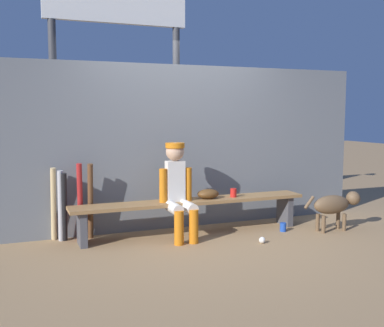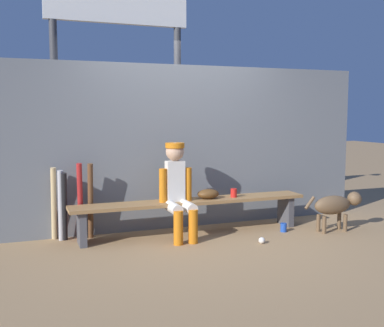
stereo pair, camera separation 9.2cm
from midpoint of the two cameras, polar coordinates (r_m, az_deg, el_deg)
name	(u,v)px [view 1 (the left image)]	position (r m, az deg, el deg)	size (l,w,h in m)	color
ground_plane	(192,234)	(5.84, -0.46, -8.64)	(30.00, 30.00, 0.00)	#9E7A51
chainlink_fence	(181,147)	(6.04, -1.85, 2.01)	(5.22, 0.03, 2.11)	slate
dugout_bench	(192,207)	(5.76, -0.46, -5.29)	(2.98, 0.36, 0.43)	olive
player_seated	(178,187)	(5.53, -2.18, -2.93)	(0.41, 0.55, 1.14)	silver
baseball_glove	(208,194)	(5.81, 1.53, -3.74)	(0.28, 0.20, 0.12)	#593819
bat_wood_dark	(90,201)	(5.66, -12.80, -4.55)	(0.06, 0.06, 0.91)	brown
bat_aluminum_red	(80,202)	(5.65, -14.00, -4.57)	(0.06, 0.06, 0.91)	#B22323
bat_aluminum_black	(64,207)	(5.63, -15.83, -5.18)	(0.06, 0.06, 0.81)	black
bat_aluminum_silver	(61,206)	(5.64, -16.25, -5.03)	(0.06, 0.06, 0.84)	#B7B7BC
bat_wood_natural	(54,204)	(5.70, -17.05, -4.79)	(0.06, 0.06, 0.87)	tan
baseball	(262,240)	(5.49, 8.11, -9.28)	(0.07, 0.07, 0.07)	white
cup_on_ground	(283,227)	(6.06, 10.66, -7.67)	(0.08, 0.08, 0.11)	#1E47AD
cup_on_bench	(233,193)	(5.94, 4.65, -3.60)	(0.08, 0.08, 0.11)	red
scoreboard	(122,29)	(6.54, -9.04, 15.94)	(2.19, 0.27, 3.72)	#3F3F42
dog	(335,205)	(6.20, 16.73, -4.84)	(0.84, 0.20, 0.49)	brown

